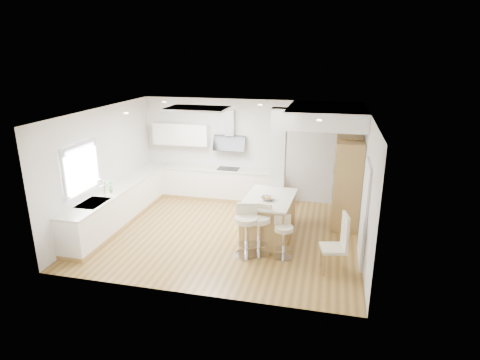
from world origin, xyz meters
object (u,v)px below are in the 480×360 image
(dining_chair, at_px, (339,241))
(bar_stool_b, at_px, (260,227))
(bar_stool_a, at_px, (247,228))
(bar_stool_c, at_px, (283,235))
(peninsula, at_px, (269,217))

(dining_chair, bearing_deg, bar_stool_b, 155.63)
(bar_stool_b, xyz_separation_m, dining_chair, (1.58, -0.35, 0.03))
(bar_stool_a, distance_m, bar_stool_c, 0.75)
(bar_stool_c, bearing_deg, bar_stool_a, 165.49)
(peninsula, height_order, bar_stool_c, peninsula)
(peninsula, relative_size, dining_chair, 1.39)
(peninsula, xyz_separation_m, dining_chair, (1.52, -1.16, 0.14))
(bar_stool_b, height_order, dining_chair, dining_chair)
(bar_stool_a, relative_size, bar_stool_b, 1.03)
(peninsula, height_order, dining_chair, dining_chair)
(bar_stool_b, bearing_deg, dining_chair, -2.65)
(bar_stool_c, xyz_separation_m, dining_chair, (1.08, -0.30, 0.13))
(bar_stool_c, height_order, dining_chair, dining_chair)
(bar_stool_b, distance_m, bar_stool_c, 0.51)
(bar_stool_a, distance_m, bar_stool_b, 0.27)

